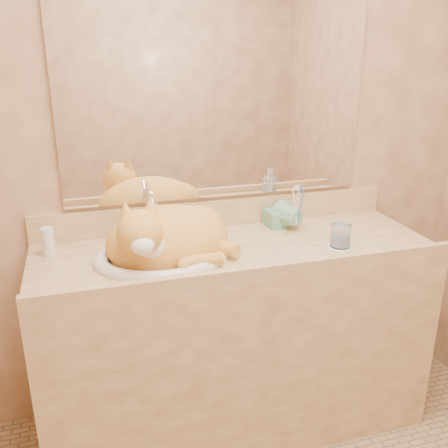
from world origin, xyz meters
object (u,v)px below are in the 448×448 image
object	(u,v)px
vanity_counter	(235,338)
toothbrush_cup	(297,220)
soap_dispenser	(281,212)
water_glass	(341,236)
cat	(166,235)
sink_basin	(161,239)

from	to	relation	value
vanity_counter	toothbrush_cup	world-z (taller)	toothbrush_cup
soap_dispenser	toothbrush_cup	distance (m)	0.08
vanity_counter	water_glass	xyz separation A→B (m)	(0.39, -0.13, 0.48)
vanity_counter	cat	xyz separation A→B (m)	(-0.28, -0.01, 0.51)
water_glass	sink_basin	bearing A→B (deg)	170.85
toothbrush_cup	water_glass	size ratio (longest dim) A/B	1.28
soap_dispenser	vanity_counter	bearing A→B (deg)	-155.55
sink_basin	toothbrush_cup	xyz separation A→B (m)	(0.61, 0.11, -0.02)
vanity_counter	sink_basin	size ratio (longest dim) A/B	3.18
sink_basin	toothbrush_cup	size ratio (longest dim) A/B	4.27
vanity_counter	sink_basin	bearing A→B (deg)	-176.24
vanity_counter	toothbrush_cup	distance (m)	0.58
toothbrush_cup	cat	bearing A→B (deg)	-170.69
sink_basin	water_glass	xyz separation A→B (m)	(0.69, -0.11, -0.02)
vanity_counter	soap_dispenser	size ratio (longest dim) A/B	9.88
cat	sink_basin	bearing A→B (deg)	-150.01
soap_dispenser	toothbrush_cup	size ratio (longest dim) A/B	1.37
cat	soap_dispenser	size ratio (longest dim) A/B	2.98
sink_basin	toothbrush_cup	bearing A→B (deg)	3.99
sink_basin	water_glass	size ratio (longest dim) A/B	5.47
toothbrush_cup	water_glass	world-z (taller)	toothbrush_cup
cat	water_glass	xyz separation A→B (m)	(0.67, -0.13, -0.03)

